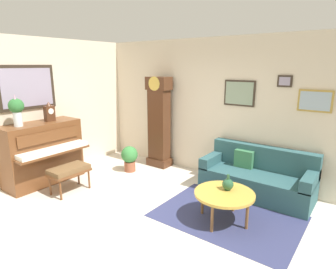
# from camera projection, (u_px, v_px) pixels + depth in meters

# --- Properties ---
(ground_plane) EXTENTS (6.40, 6.00, 0.10)m
(ground_plane) POSITION_uv_depth(u_px,v_px,m) (126.00, 219.00, 4.38)
(ground_plane) COLOR beige
(wall_left) EXTENTS (0.13, 4.90, 2.80)m
(wall_left) POSITION_uv_depth(u_px,v_px,m) (29.00, 110.00, 5.53)
(wall_left) COLOR beige
(wall_left) RESTS_ON ground_plane
(wall_back) EXTENTS (5.30, 0.13, 2.80)m
(wall_back) POSITION_uv_depth(u_px,v_px,m) (206.00, 108.00, 5.89)
(wall_back) COLOR beige
(wall_back) RESTS_ON ground_plane
(area_rug) EXTENTS (2.10, 1.50, 0.01)m
(area_rug) POSITION_uv_depth(u_px,v_px,m) (227.00, 216.00, 4.35)
(area_rug) COLOR navy
(area_rug) RESTS_ON ground_plane
(piano) EXTENTS (0.87, 1.44, 1.20)m
(piano) POSITION_uv_depth(u_px,v_px,m) (43.00, 153.00, 5.51)
(piano) COLOR brown
(piano) RESTS_ON ground_plane
(piano_bench) EXTENTS (0.42, 0.70, 0.48)m
(piano_bench) POSITION_uv_depth(u_px,v_px,m) (69.00, 171.00, 5.12)
(piano_bench) COLOR brown
(piano_bench) RESTS_ON ground_plane
(grandfather_clock) EXTENTS (0.52, 0.34, 2.03)m
(grandfather_clock) POSITION_uv_depth(u_px,v_px,m) (159.00, 125.00, 6.35)
(grandfather_clock) COLOR #4C2B19
(grandfather_clock) RESTS_ON ground_plane
(couch) EXTENTS (1.90, 0.80, 0.84)m
(couch) POSITION_uv_depth(u_px,v_px,m) (257.00, 177.00, 5.05)
(couch) COLOR #2D565B
(couch) RESTS_ON ground_plane
(coffee_table) EXTENTS (0.88, 0.88, 0.46)m
(coffee_table) POSITION_uv_depth(u_px,v_px,m) (224.00, 194.00, 4.13)
(coffee_table) COLOR gold
(coffee_table) RESTS_ON ground_plane
(mantel_clock) EXTENTS (0.13, 0.18, 0.38)m
(mantel_clock) POSITION_uv_depth(u_px,v_px,m) (49.00, 112.00, 5.49)
(mantel_clock) COLOR #4C2B19
(mantel_clock) RESTS_ON piano
(flower_vase) EXTENTS (0.26, 0.26, 0.58)m
(flower_vase) POSITION_uv_depth(u_px,v_px,m) (17.00, 109.00, 4.98)
(flower_vase) COLOR silver
(flower_vase) RESTS_ON piano
(green_jug) EXTENTS (0.17, 0.17, 0.24)m
(green_jug) POSITION_uv_depth(u_px,v_px,m) (228.00, 184.00, 4.20)
(green_jug) COLOR #234C33
(green_jug) RESTS_ON coffee_table
(potted_plant) EXTENTS (0.36, 0.36, 0.56)m
(potted_plant) POSITION_uv_depth(u_px,v_px,m) (130.00, 157.00, 6.14)
(potted_plant) COLOR #935138
(potted_plant) RESTS_ON ground_plane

